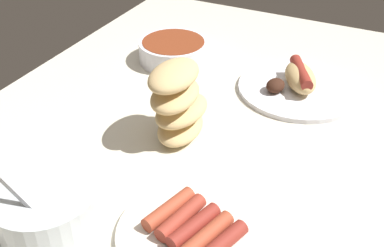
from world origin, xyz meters
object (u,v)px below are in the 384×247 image
at_px(plate_sausages, 194,231).
at_px(bowl_coleslaw, 45,202).
at_px(bread_stack, 178,102).
at_px(bowl_chili, 173,50).
at_px(plate_hotdog_assembled, 298,84).

distance_m(plate_sausages, bowl_coleslaw, 0.22).
relative_size(bread_stack, bowl_chili, 0.90).
height_order(bowl_chili, bowl_coleslaw, bowl_coleslaw).
height_order(plate_sausages, bread_stack, bread_stack).
bearing_deg(bowl_coleslaw, bowl_chili, -172.43).
bearing_deg(bread_stack, plate_hotdog_assembled, 149.20).
xyz_separation_m(plate_sausages, bowl_coleslaw, (0.06, -0.21, 0.02)).
height_order(plate_sausages, plate_hotdog_assembled, plate_hotdog_assembled).
xyz_separation_m(plate_sausages, bread_stack, (-0.21, -0.13, 0.06)).
bearing_deg(plate_hotdog_assembled, bowl_chili, -91.82).
xyz_separation_m(plate_hotdog_assembled, bowl_coleslaw, (0.52, -0.23, 0.01)).
bearing_deg(bowl_chili, bowl_coleslaw, 7.57).
height_order(plate_hotdog_assembled, bowl_chili, plate_hotdog_assembled).
xyz_separation_m(bread_stack, bowl_coleslaw, (0.27, -0.08, -0.04)).
height_order(bread_stack, bowl_chili, bread_stack).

